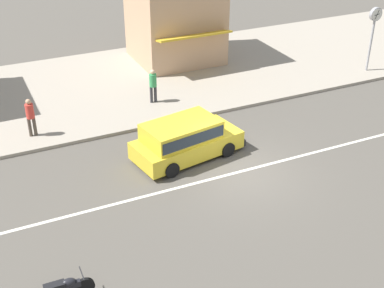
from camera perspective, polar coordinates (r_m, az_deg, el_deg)
The scene contains 8 objects.
ground_plane at distance 20.30m, azimuth 5.21°, elevation -2.95°, with size 160.00×160.00×0.00m, color #544F47.
lane_centre_stripe at distance 20.30m, azimuth 5.21°, elevation -2.94°, with size 50.40×0.14×0.01m, color silver.
kerb_strip at distance 28.10m, azimuth -4.60°, elevation 6.89°, with size 68.00×10.00×0.15m, color #9E9384.
minivan_yellow_1 at distance 20.71m, azimuth -0.80°, elevation 0.62°, with size 4.61×2.59×1.56m.
street_clock at distance 29.67m, azimuth 18.85°, elevation 12.08°, with size 0.70×0.22×3.40m.
pedestrian_near_clock at distance 22.90m, azimuth -16.87°, elevation 3.02°, with size 0.34×0.34×1.66m.
pedestrian_mid_kerb at distance 24.99m, azimuth -4.19°, elevation 6.46°, with size 0.34×0.34×1.62m.
shopfront_mid_block at distance 29.85m, azimuth -1.82°, elevation 13.80°, with size 4.52×5.07×5.21m.
Camera 1 is at (-8.83, -14.69, 10.88)m, focal length 50.00 mm.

